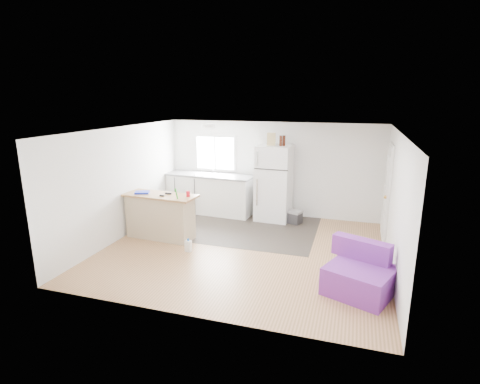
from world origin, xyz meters
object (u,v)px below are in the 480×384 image
(purple_seat, at_px, (360,275))
(cleaner_jug, at_px, (188,246))
(peninsula, at_px, (160,216))
(red_cup, at_px, (188,194))
(blue_tray, at_px, (142,192))
(kitchen_cabinets, at_px, (210,193))
(mop, at_px, (177,232))
(bottle_right, at_px, (284,141))
(bottle_left, at_px, (281,141))
(cardboard_box, at_px, (271,139))
(refrigerator, at_px, (274,183))
(cooler, at_px, (293,216))

(purple_seat, bearing_deg, cleaner_jug, -168.88)
(peninsula, height_order, red_cup, red_cup)
(red_cup, height_order, blue_tray, red_cup)
(peninsula, relative_size, blue_tray, 5.42)
(kitchen_cabinets, distance_m, purple_seat, 4.99)
(mop, bearing_deg, peninsula, 174.50)
(mop, bearing_deg, bottle_right, 64.79)
(purple_seat, distance_m, bottle_left, 4.02)
(bottle_left, relative_size, bottle_right, 1.00)
(mop, bearing_deg, purple_seat, 0.41)
(mop, height_order, blue_tray, mop)
(purple_seat, xyz_separation_m, cardboard_box, (-2.17, 3.13, 1.73))
(blue_tray, bearing_deg, mop, -10.93)
(kitchen_cabinets, xyz_separation_m, cleaner_jug, (0.55, -2.57, -0.41))
(red_cup, bearing_deg, refrigerator, 54.19)
(kitchen_cabinets, distance_m, cardboard_box, 2.22)
(kitchen_cabinets, relative_size, refrigerator, 1.27)
(kitchen_cabinets, xyz_separation_m, mop, (0.13, -2.21, -0.30))
(purple_seat, height_order, cardboard_box, cardboard_box)
(refrigerator, relative_size, cardboard_box, 6.22)
(bottle_left, bearing_deg, kitchen_cabinets, 176.41)
(peninsula, xyz_separation_m, bottle_left, (2.23, 1.91, 1.50))
(cooler, xyz_separation_m, bottle_right, (-0.30, 0.12, 1.83))
(kitchen_cabinets, relative_size, blue_tray, 7.90)
(kitchen_cabinets, xyz_separation_m, bottle_left, (1.89, -0.12, 1.46))
(bottle_left, bearing_deg, red_cup, -129.78)
(bottle_right, bearing_deg, bottle_left, -151.95)
(cooler, bearing_deg, mop, -115.52)
(bottle_left, bearing_deg, blue_tray, -144.02)
(blue_tray, height_order, bottle_right, bottle_right)
(red_cup, bearing_deg, bottle_right, 49.55)
(peninsula, bearing_deg, blue_tray, -174.60)
(mop, xyz_separation_m, cardboard_box, (1.52, 2.14, 1.78))
(kitchen_cabinets, height_order, mop, kitchen_cabinets)
(refrigerator, relative_size, blue_tray, 6.22)
(refrigerator, bearing_deg, blue_tray, -138.38)
(cleaner_jug, bearing_deg, peninsula, 156.15)
(purple_seat, height_order, bottle_left, bottle_left)
(mop, relative_size, red_cup, 10.12)
(peninsula, bearing_deg, mop, -17.01)
(kitchen_cabinets, height_order, bottle_right, bottle_right)
(peninsula, xyz_separation_m, cardboard_box, (1.99, 1.96, 1.52))
(refrigerator, relative_size, bottle_right, 7.47)
(refrigerator, height_order, red_cup, refrigerator)
(cardboard_box, relative_size, bottle_right, 1.20)
(cooler, distance_m, bottle_right, 1.86)
(cardboard_box, bearing_deg, purple_seat, -55.28)
(kitchen_cabinets, bearing_deg, cleaner_jug, -74.03)
(kitchen_cabinets, distance_m, mop, 2.23)
(kitchen_cabinets, height_order, peninsula, kitchen_cabinets)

